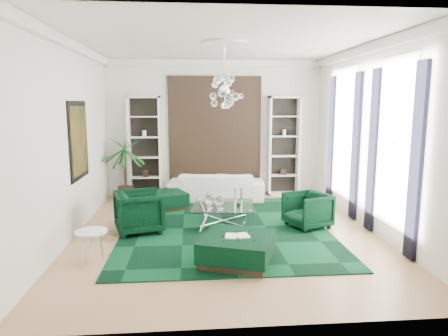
{
  "coord_description": "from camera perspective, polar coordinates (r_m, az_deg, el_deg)",
  "views": [
    {
      "loc": [
        -0.69,
        -7.79,
        2.6
      ],
      "look_at": [
        0.01,
        0.5,
        1.25
      ],
      "focal_mm": 32.0,
      "sensor_mm": 36.0,
      "label": 1
    }
  ],
  "objects": [
    {
      "name": "floor",
      "position": [
        8.24,
        0.24,
        -9.25
      ],
      "size": [
        6.0,
        7.0,
        0.02
      ],
      "primitive_type": "cube",
      "color": "tan",
      "rests_on": "ground"
    },
    {
      "name": "ceiling",
      "position": [
        7.91,
        0.26,
        18.02
      ],
      "size": [
        6.0,
        7.0,
        0.02
      ],
      "primitive_type": "cube",
      "color": "white",
      "rests_on": "ground"
    },
    {
      "name": "wall_back",
      "position": [
        11.34,
        -1.33,
        5.68
      ],
      "size": [
        6.0,
        0.02,
        3.8
      ],
      "primitive_type": "cube",
      "color": "silver",
      "rests_on": "ground"
    },
    {
      "name": "wall_front",
      "position": [
        4.39,
        4.3,
        0.0
      ],
      "size": [
        6.0,
        0.02,
        3.8
      ],
      "primitive_type": "cube",
      "color": "silver",
      "rests_on": "ground"
    },
    {
      "name": "wall_left",
      "position": [
        8.15,
        -21.37,
        3.66
      ],
      "size": [
        0.02,
        7.0,
        3.8
      ],
      "primitive_type": "cube",
      "color": "silver",
      "rests_on": "ground"
    },
    {
      "name": "wall_right",
      "position": [
        8.65,
        20.58,
        3.99
      ],
      "size": [
        0.02,
        7.0,
        3.8
      ],
      "primitive_type": "cube",
      "color": "silver",
      "rests_on": "ground"
    },
    {
      "name": "crown_molding",
      "position": [
        7.89,
        0.25,
        17.23
      ],
      "size": [
        6.0,
        7.0,
        0.18
      ],
      "primitive_type": null,
      "color": "white",
      "rests_on": "ceiling"
    },
    {
      "name": "ceiling_medallion",
      "position": [
        8.2,
        0.06,
        17.42
      ],
      "size": [
        0.9,
        0.9,
        0.05
      ],
      "primitive_type": "cylinder",
      "color": "white",
      "rests_on": "ceiling"
    },
    {
      "name": "tapestry",
      "position": [
        11.29,
        -1.32,
        5.66
      ],
      "size": [
        2.5,
        0.06,
        2.8
      ],
      "primitive_type": "cube",
      "color": "black",
      "rests_on": "wall_back"
    },
    {
      "name": "shelving_left",
      "position": [
        11.23,
        -11.25,
        2.91
      ],
      "size": [
        0.9,
        0.38,
        2.8
      ],
      "primitive_type": null,
      "color": "white",
      "rests_on": "floor"
    },
    {
      "name": "shelving_right",
      "position": [
        11.47,
        8.53,
        3.11
      ],
      "size": [
        0.9,
        0.38,
        2.8
      ],
      "primitive_type": null,
      "color": "white",
      "rests_on": "floor"
    },
    {
      "name": "painting",
      "position": [
        8.72,
        -20.0,
        3.73
      ],
      "size": [
        0.04,
        1.3,
        1.6
      ],
      "primitive_type": "cube",
      "color": "black",
      "rests_on": "wall_left"
    },
    {
      "name": "window_near",
      "position": [
        7.84,
        23.24,
        3.35
      ],
      "size": [
        0.03,
        1.1,
        2.9
      ],
      "primitive_type": "cube",
      "color": "white",
      "rests_on": "wall_right"
    },
    {
      "name": "curtain_near_a",
      "position": [
        7.18,
        25.77,
        0.69
      ],
      "size": [
        0.07,
        0.3,
        3.25
      ],
      "primitive_type": "cube",
      "color": "black",
      "rests_on": "floor"
    },
    {
      "name": "curtain_near_b",
      "position": [
        8.54,
        20.49,
        2.25
      ],
      "size": [
        0.07,
        0.3,
        3.25
      ],
      "primitive_type": "cube",
      "color": "black",
      "rests_on": "floor"
    },
    {
      "name": "window_far",
      "position": [
        10.01,
        16.81,
        4.82
      ],
      "size": [
        0.03,
        1.1,
        2.9
      ],
      "primitive_type": "cube",
      "color": "white",
      "rests_on": "wall_right"
    },
    {
      "name": "curtain_far_a",
      "position": [
        9.3,
        18.3,
        2.89
      ],
      "size": [
        0.07,
        0.3,
        3.25
      ],
      "primitive_type": "cube",
      "color": "black",
      "rests_on": "floor"
    },
    {
      "name": "curtain_far_b",
      "position": [
        10.75,
        15.06,
        3.83
      ],
      "size": [
        0.07,
        0.3,
        3.25
      ],
      "primitive_type": "cube",
      "color": "black",
      "rests_on": "floor"
    },
    {
      "name": "rug",
      "position": [
        8.52,
        0.06,
        -8.48
      ],
      "size": [
        4.2,
        5.0,
        0.02
      ],
      "primitive_type": "cube",
      "color": "black",
      "rests_on": "floor"
    },
    {
      "name": "sofa",
      "position": [
        10.89,
        -1.09,
        -2.59
      ],
      "size": [
        2.64,
        1.25,
        0.74
      ],
      "primitive_type": "imported",
      "rotation": [
        0.0,
        0.0,
        3.04
      ],
      "color": "white",
      "rests_on": "floor"
    },
    {
      "name": "armchair_left",
      "position": [
        8.35,
        -12.01,
        -6.12
      ],
      "size": [
        1.14,
        1.12,
        0.84
      ],
      "primitive_type": "imported",
      "rotation": [
        0.0,
        0.0,
        1.85
      ],
      "color": "black",
      "rests_on": "floor"
    },
    {
      "name": "armchair_right",
      "position": [
        8.64,
        11.82,
        -5.91
      ],
      "size": [
        1.06,
        1.04,
        0.75
      ],
      "primitive_type": "imported",
      "rotation": [
        0.0,
        0.0,
        -1.19
      ],
      "color": "black",
      "rests_on": "floor"
    },
    {
      "name": "coffee_table",
      "position": [
        8.7,
        -0.08,
        -6.67
      ],
      "size": [
        1.45,
        1.45,
        0.44
      ],
      "primitive_type": null,
      "rotation": [
        0.0,
        0.0,
        -0.14
      ],
      "color": "white",
      "rests_on": "floor"
    },
    {
      "name": "ottoman_side",
      "position": [
        10.1,
        -8.46,
        -4.58
      ],
      "size": [
        1.25,
        1.25,
        0.42
      ],
      "primitive_type": "cube",
      "rotation": [
        0.0,
        0.0,
        0.44
      ],
      "color": "black",
      "rests_on": "floor"
    },
    {
      "name": "ottoman_front",
      "position": [
        6.72,
        1.86,
        -11.53
      ],
      "size": [
        1.42,
        1.42,
        0.44
      ],
      "primitive_type": "cube",
      "rotation": [
        0.0,
        0.0,
        -0.35
      ],
      "color": "black",
      "rests_on": "floor"
    },
    {
      "name": "book",
      "position": [
        6.64,
        1.87,
        -9.62
      ],
      "size": [
        0.4,
        0.27,
        0.03
      ],
      "primitive_type": "cube",
      "color": "white",
      "rests_on": "ottoman_front"
    },
    {
      "name": "side_table",
      "position": [
        7.09,
        -18.38,
        -10.58
      ],
      "size": [
        0.61,
        0.61,
        0.51
      ],
      "primitive_type": "cylinder",
      "rotation": [
        0.0,
        0.0,
        -0.16
      ],
      "color": "white",
      "rests_on": "floor"
    },
    {
      "name": "palm",
      "position": [
        10.98,
        -14.01,
        1.32
      ],
      "size": [
        1.67,
        1.67,
        2.29
      ],
      "primitive_type": null,
      "rotation": [
        0.0,
        0.0,
        -0.18
      ],
      "color": "#19591E",
      "rests_on": "floor"
    },
    {
      "name": "chandelier",
      "position": [
        8.12,
        0.06,
        10.98
      ],
      "size": [
        1.04,
        1.04,
        0.8
      ],
      "primitive_type": null,
      "rotation": [
        0.0,
        0.0,
        -0.2
      ],
      "color": "white",
      "rests_on": "ceiling"
    },
    {
      "name": "table_plant",
      "position": [
        8.38,
        2.25,
        -4.82
      ],
      "size": [
        0.17,
        0.16,
        0.26
      ],
      "primitive_type": "imported",
      "rotation": [
        0.0,
        0.0,
        0.34
      ],
      "color": "#19591E",
      "rests_on": "coffee_table"
    }
  ]
}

